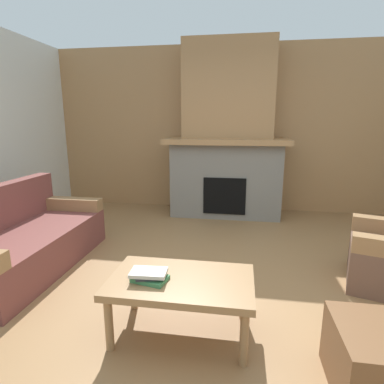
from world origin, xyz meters
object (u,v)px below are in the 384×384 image
object	(u,v)px
coffee_table	(181,286)
ottoman	(383,363)
fireplace	(227,142)
couch	(23,242)

from	to	relation	value
coffee_table	ottoman	world-z (taller)	coffee_table
coffee_table	ottoman	distance (m)	1.25
fireplace	couch	xyz separation A→B (m)	(-1.95, -2.32, -0.88)
couch	coffee_table	distance (m)	1.96
fireplace	couch	size ratio (longest dim) A/B	1.50
ottoman	coffee_table	bearing A→B (deg)	164.27
couch	fireplace	bearing A→B (deg)	49.96
fireplace	coffee_table	bearing A→B (deg)	-92.79
couch	ottoman	xyz separation A→B (m)	(2.99, -1.09, -0.09)
couch	ottoman	bearing A→B (deg)	-19.96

